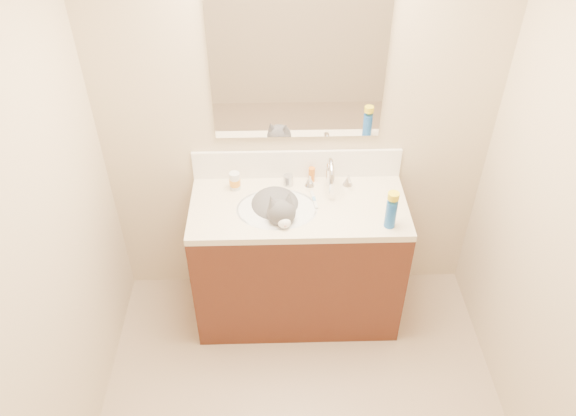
{
  "coord_description": "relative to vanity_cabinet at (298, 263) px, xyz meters",
  "views": [
    {
      "loc": [
        -0.12,
        -1.42,
        2.8
      ],
      "look_at": [
        -0.06,
        0.92,
        0.88
      ],
      "focal_mm": 35.0,
      "sensor_mm": 36.0,
      "label": 1
    }
  ],
  "objects": [
    {
      "name": "pill_bottle",
      "position": [
        -0.36,
        0.16,
        0.5
      ],
      "size": [
        0.08,
        0.08,
        0.11
      ],
      "primitive_type": "cylinder",
      "rotation": [
        0.0,
        0.0,
        0.42
      ],
      "color": "silver",
      "rests_on": "counter_slab"
    },
    {
      "name": "amber_bottle",
      "position": [
        0.08,
        0.22,
        0.5
      ],
      "size": [
        0.05,
        0.05,
        0.09
      ],
      "primitive_type": "cylinder",
      "rotation": [
        0.0,
        0.0,
        0.4
      ],
      "color": "orange",
      "rests_on": "counter_slab"
    },
    {
      "name": "basin",
      "position": [
        -0.12,
        -0.03,
        0.38
      ],
      "size": [
        0.45,
        0.36,
        0.14
      ],
      "primitive_type": "ellipsoid",
      "color": "white",
      "rests_on": "vanity_cabinet"
    },
    {
      "name": "room_shell",
      "position": [
        0.0,
        -0.97,
        1.08
      ],
      "size": [
        2.24,
        2.54,
        2.52
      ],
      "color": "beige",
      "rests_on": "ground"
    },
    {
      "name": "backsplash",
      "position": [
        0.0,
        0.26,
        0.54
      ],
      "size": [
        1.2,
        0.02,
        0.18
      ],
      "primitive_type": "cube",
      "color": "white",
      "rests_on": "counter_slab"
    },
    {
      "name": "counter_slab",
      "position": [
        0.0,
        0.0,
        0.43
      ],
      "size": [
        1.2,
        0.55,
        0.04
      ],
      "primitive_type": "cube",
      "color": "beige",
      "rests_on": "vanity_cabinet"
    },
    {
      "name": "faucet",
      "position": [
        0.18,
        0.14,
        0.54
      ],
      "size": [
        0.28,
        0.2,
        0.21
      ],
      "color": "silver",
      "rests_on": "counter_slab"
    },
    {
      "name": "spray_can",
      "position": [
        0.47,
        -0.19,
        0.53
      ],
      "size": [
        0.07,
        0.07,
        0.16
      ],
      "primitive_type": "cylinder",
      "rotation": [
        0.0,
        0.0,
        -0.25
      ],
      "color": "#1751A7",
      "rests_on": "counter_slab"
    },
    {
      "name": "pill_label",
      "position": [
        -0.36,
        0.16,
        0.5
      ],
      "size": [
        0.08,
        0.08,
        0.04
      ],
      "primitive_type": "cylinder",
      "rotation": [
        0.0,
        0.0,
        0.42
      ],
      "color": "orange",
      "rests_on": "pill_bottle"
    },
    {
      "name": "cat",
      "position": [
        -0.12,
        -0.01,
        0.42
      ],
      "size": [
        0.38,
        0.43,
        0.32
      ],
      "rotation": [
        0.0,
        0.0,
        0.23
      ],
      "color": "#494749",
      "rests_on": "basin"
    },
    {
      "name": "silver_jar",
      "position": [
        -0.05,
        0.19,
        0.48
      ],
      "size": [
        0.07,
        0.07,
        0.07
      ],
      "primitive_type": "cylinder",
      "rotation": [
        0.0,
        0.0,
        -0.26
      ],
      "color": "#B7B7BC",
      "rests_on": "counter_slab"
    },
    {
      "name": "spray_cap",
      "position": [
        0.47,
        -0.19,
        0.65
      ],
      "size": [
        0.07,
        0.07,
        0.04
      ],
      "primitive_type": "cylinder",
      "rotation": [
        0.0,
        0.0,
        -0.25
      ],
      "color": "yellow",
      "rests_on": "spray_can"
    },
    {
      "name": "vanity_cabinet",
      "position": [
        0.0,
        0.0,
        0.0
      ],
      "size": [
        1.2,
        0.55,
        0.82
      ],
      "primitive_type": "cube",
      "color": "#482013",
      "rests_on": "ground"
    },
    {
      "name": "toothbrush_head",
      "position": [
        0.09,
        0.04,
        0.46
      ],
      "size": [
        0.02,
        0.03,
        0.02
      ],
      "primitive_type": "cube",
      "rotation": [
        0.0,
        0.0,
        0.13
      ],
      "color": "#63A2D2",
      "rests_on": "counter_slab"
    },
    {
      "name": "toothbrush",
      "position": [
        0.09,
        0.04,
        0.46
      ],
      "size": [
        0.04,
        0.16,
        0.01
      ],
      "primitive_type": "cube",
      "rotation": [
        0.0,
        0.0,
        0.13
      ],
      "color": "silver",
      "rests_on": "counter_slab"
    },
    {
      "name": "mirror",
      "position": [
        0.0,
        0.26,
        1.13
      ],
      "size": [
        0.9,
        0.02,
        0.8
      ],
      "primitive_type": "cube",
      "color": "white",
      "rests_on": "room_shell"
    }
  ]
}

